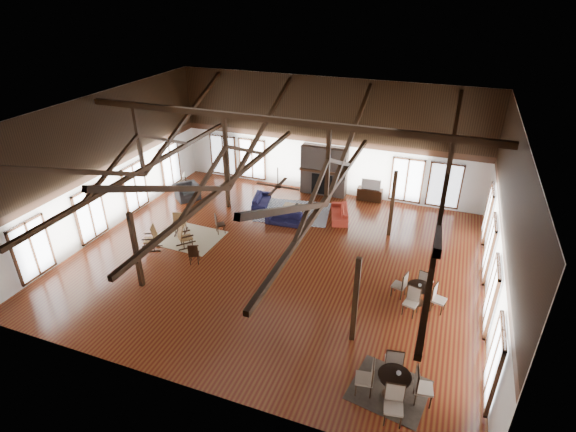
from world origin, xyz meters
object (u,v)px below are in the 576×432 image
at_px(sofa_orange, 340,213).
at_px(tv_console, 370,194).
at_px(coffee_table, 295,207).
at_px(cafe_table_near, 394,382).
at_px(sofa_navy_left, 261,200).
at_px(armchair, 187,192).
at_px(sofa_navy_front, 286,218).
at_px(cafe_table_far, 419,291).

height_order(sofa_orange, tv_console, tv_console).
xyz_separation_m(coffee_table, tv_console, (3.09, 2.80, -0.05)).
relative_size(cafe_table_near, tv_console, 1.68).
bearing_deg(sofa_orange, sofa_navy_left, -106.17).
height_order(sofa_navy_left, coffee_table, sofa_navy_left).
relative_size(sofa_navy_left, armchair, 1.50).
bearing_deg(armchair, sofa_navy_front, -59.21).
distance_m(sofa_orange, coffee_table, 2.17).
relative_size(sofa_navy_front, sofa_orange, 0.96).
bearing_deg(sofa_navy_front, coffee_table, 83.73).
xyz_separation_m(sofa_navy_front, tv_console, (3.13, 3.90, 0.05)).
bearing_deg(cafe_table_far, sofa_orange, 128.90).
xyz_separation_m(armchair, cafe_table_far, (12.15, -4.52, 0.11)).
height_order(sofa_navy_front, tv_console, tv_console).
bearing_deg(cafe_table_near, sofa_navy_front, 127.24).
distance_m(sofa_orange, cafe_table_far, 6.69).
bearing_deg(cafe_table_far, tv_console, 112.96).
relative_size(sofa_navy_front, sofa_navy_left, 1.04).
xyz_separation_m(sofa_navy_left, coffee_table, (1.89, -0.28, 0.11)).
relative_size(armchair, cafe_table_far, 0.61).
distance_m(sofa_orange, cafe_table_near, 10.37).
distance_m(sofa_navy_front, cafe_table_near, 10.25).
relative_size(armchair, cafe_table_near, 0.56).
bearing_deg(sofa_navy_left, sofa_orange, -102.83).
bearing_deg(armchair, coffee_table, -48.35).
bearing_deg(tv_console, sofa_navy_front, -128.77).
bearing_deg(tv_console, armchair, -160.36).
bearing_deg(coffee_table, sofa_navy_front, -96.90).
bearing_deg(sofa_navy_left, coffee_table, -111.66).
distance_m(sofa_navy_left, cafe_table_near, 12.49).
distance_m(sofa_orange, armchair, 7.98).
bearing_deg(coffee_table, sofa_navy_left, 166.87).
bearing_deg(sofa_navy_front, cafe_table_near, -56.73).
distance_m(sofa_navy_front, tv_console, 5.00).
relative_size(coffee_table, armchair, 0.97).
bearing_deg(coffee_table, tv_console, 37.62).
xyz_separation_m(sofa_orange, tv_console, (0.94, 2.49, 0.04)).
relative_size(sofa_navy_left, tv_console, 1.41).
relative_size(sofa_navy_left, cafe_table_near, 0.84).
bearing_deg(cafe_table_near, cafe_table_far, 87.51).
relative_size(sofa_navy_front, coffee_table, 1.60).
bearing_deg(sofa_navy_front, cafe_table_far, -34.69).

